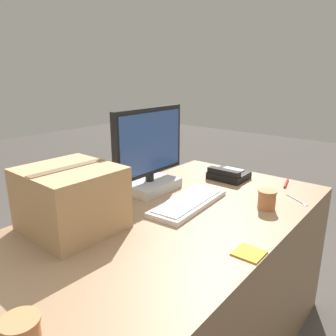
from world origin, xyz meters
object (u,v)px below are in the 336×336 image
object	(u,v)px
spoon	(299,201)
cardboard_box	(71,199)
keyboard	(189,202)
sticky_note_pad	(249,253)
monitor	(150,158)
pen_marker	(286,183)
paper_cup_right	(267,200)
desk_phone	(228,175)

from	to	relation	value
spoon	cardboard_box	size ratio (longest dim) A/B	0.38
keyboard	sticky_note_pad	size ratio (longest dim) A/B	4.76
monitor	pen_marker	xyz separation A→B (m)	(0.53, -0.53, -0.17)
cardboard_box	pen_marker	size ratio (longest dim) A/B	2.51
paper_cup_right	keyboard	bearing A→B (deg)	122.31
desk_phone	spoon	size ratio (longest dim) A/B	1.53
keyboard	paper_cup_right	xyz separation A→B (m)	(0.19, -0.30, 0.03)
pen_marker	cardboard_box	bearing A→B (deg)	-37.27
spoon	monitor	bearing A→B (deg)	-120.53
cardboard_box	desk_phone	bearing A→B (deg)	-10.40
monitor	pen_marker	size ratio (longest dim) A/B	3.42
cardboard_box	pen_marker	distance (m)	1.16
monitor	keyboard	xyz separation A→B (m)	(-0.04, -0.28, -0.16)
desk_phone	sticky_note_pad	size ratio (longest dim) A/B	2.11
monitor	cardboard_box	world-z (taller)	monitor
keyboard	sticky_note_pad	world-z (taller)	keyboard
keyboard	desk_phone	xyz separation A→B (m)	(0.46, 0.05, 0.01)
monitor	sticky_note_pad	xyz separation A→B (m)	(-0.26, -0.69, -0.17)
spoon	paper_cup_right	bearing A→B (deg)	-83.35
paper_cup_right	pen_marker	distance (m)	0.39
pen_marker	sticky_note_pad	xyz separation A→B (m)	(-0.79, -0.16, -0.00)
spoon	sticky_note_pad	xyz separation A→B (m)	(-0.59, -0.02, 0.00)
paper_cup_right	spoon	world-z (taller)	paper_cup_right
monitor	desk_phone	world-z (taller)	monitor
desk_phone	cardboard_box	distance (m)	0.96
cardboard_box	pen_marker	xyz separation A→B (m)	(1.05, -0.47, -0.12)
pen_marker	monitor	bearing A→B (deg)	-58.00
desk_phone	cardboard_box	world-z (taller)	cardboard_box
keyboard	sticky_note_pad	xyz separation A→B (m)	(-0.22, -0.41, -0.01)
monitor	cardboard_box	distance (m)	0.53
cardboard_box	pen_marker	world-z (taller)	cardboard_box
keyboard	spoon	xyz separation A→B (m)	(0.37, -0.39, -0.01)
keyboard	pen_marker	distance (m)	0.63
keyboard	desk_phone	size ratio (longest dim) A/B	2.26
keyboard	paper_cup_right	size ratio (longest dim) A/B	5.20
desk_phone	pen_marker	distance (m)	0.32
monitor	paper_cup_right	size ratio (longest dim) A/B	5.43
desk_phone	cardboard_box	xyz separation A→B (m)	(-0.94, 0.17, 0.10)
keyboard	pen_marker	world-z (taller)	keyboard
pen_marker	desk_phone	bearing A→B (deg)	-82.06
desk_phone	spoon	xyz separation A→B (m)	(-0.09, -0.44, -0.02)
spoon	cardboard_box	xyz separation A→B (m)	(-0.85, 0.61, 0.12)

